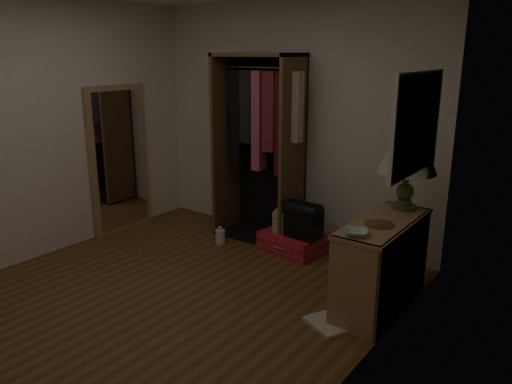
% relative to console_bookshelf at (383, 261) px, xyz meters
% --- Properties ---
extents(ground, '(4.00, 4.00, 0.00)m').
position_rel_console_bookshelf_xyz_m(ground, '(-1.54, -1.04, -0.39)').
color(ground, '#573818').
rests_on(ground, ground).
extents(room_walls, '(3.52, 4.02, 2.60)m').
position_rel_console_bookshelf_xyz_m(room_walls, '(-1.46, -1.00, 1.11)').
color(room_walls, silver).
rests_on(room_walls, ground).
extents(console_bookshelf, '(0.42, 1.12, 0.75)m').
position_rel_console_bookshelf_xyz_m(console_bookshelf, '(0.00, 0.00, 0.00)').
color(console_bookshelf, '#9C704B').
rests_on(console_bookshelf, ground).
extents(open_wardrobe, '(1.03, 0.50, 2.05)m').
position_rel_console_bookshelf_xyz_m(open_wardrobe, '(-1.75, 0.73, 0.81)').
color(open_wardrobe, brown).
rests_on(open_wardrobe, ground).
extents(floor_mirror, '(0.06, 0.80, 1.70)m').
position_rel_console_bookshelf_xyz_m(floor_mirror, '(-3.24, -0.04, 0.46)').
color(floor_mirror, '#A47A4F').
rests_on(floor_mirror, ground).
extents(pink_suitcase, '(0.70, 0.54, 0.20)m').
position_rel_console_bookshelf_xyz_m(pink_suitcase, '(-1.22, 0.56, -0.29)').
color(pink_suitcase, red).
rests_on(pink_suitcase, ground).
extents(train_case, '(0.39, 0.32, 0.24)m').
position_rel_console_bookshelf_xyz_m(train_case, '(-1.29, 0.60, -0.08)').
color(train_case, tan).
rests_on(train_case, pink_suitcase).
extents(black_bag, '(0.37, 0.26, 0.39)m').
position_rel_console_bookshelf_xyz_m(black_bag, '(-1.08, 0.53, 0.00)').
color(black_bag, black).
rests_on(black_bag, pink_suitcase).
extents(table_lamp, '(0.57, 0.57, 0.62)m').
position_rel_console_bookshelf_xyz_m(table_lamp, '(0.00, 0.38, 0.81)').
color(table_lamp, '#404E25').
rests_on(table_lamp, console_bookshelf).
extents(brass_tray, '(0.23, 0.23, 0.01)m').
position_rel_console_bookshelf_xyz_m(brass_tray, '(0.00, -0.15, 0.36)').
color(brass_tray, olive).
rests_on(brass_tray, console_bookshelf).
extents(ceramic_bowl, '(0.23, 0.23, 0.04)m').
position_rel_console_bookshelf_xyz_m(ceramic_bowl, '(-0.05, -0.47, 0.38)').
color(ceramic_bowl, '#AFD2B2').
rests_on(ceramic_bowl, console_bookshelf).
extents(white_jug, '(0.14, 0.14, 0.19)m').
position_rel_console_bookshelf_xyz_m(white_jug, '(-1.99, 0.27, -0.31)').
color(white_jug, silver).
rests_on(white_jug, ground).
extents(floor_book, '(0.42, 0.39, 0.03)m').
position_rel_console_bookshelf_xyz_m(floor_book, '(-0.18, -0.55, -0.38)').
color(floor_book, beige).
rests_on(floor_book, ground).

